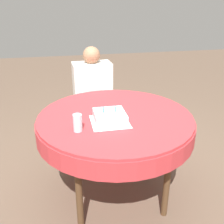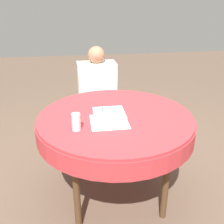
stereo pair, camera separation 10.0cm
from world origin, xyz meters
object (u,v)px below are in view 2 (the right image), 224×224
(chair, at_px, (97,101))
(person, at_px, (97,88))
(drinking_glass, at_px, (76,122))
(birthday_cake, at_px, (109,117))

(chair, xyz_separation_m, person, (0.00, -0.09, 0.18))
(drinking_glass, bearing_deg, birthday_cake, 21.51)
(chair, xyz_separation_m, birthday_cake, (0.00, -1.08, 0.29))
(chair, relative_size, person, 0.82)
(person, relative_size, drinking_glass, 9.22)
(drinking_glass, bearing_deg, person, 77.18)
(birthday_cake, height_order, drinking_glass, drinking_glass)
(birthday_cake, bearing_deg, person, 89.79)
(chair, distance_m, drinking_glass, 1.24)
(birthday_cake, distance_m, drinking_glass, 0.26)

